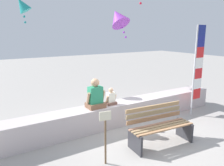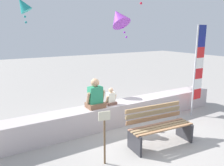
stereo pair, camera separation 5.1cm
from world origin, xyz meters
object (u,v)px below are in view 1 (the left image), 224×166
(flag_banner, at_px, (197,66))
(person_adult, at_px, (95,96))
(sign_post, at_px, (105,133))
(kite_purple, at_px, (118,17))
(kite_teal, at_px, (22,5))
(park_bench, at_px, (159,127))
(person_child, at_px, (111,98))

(flag_banner, bearing_deg, person_adult, 168.57)
(person_adult, distance_m, sign_post, 1.72)
(sign_post, bearing_deg, flag_banner, 13.58)
(flag_banner, relative_size, kite_purple, 2.31)
(person_adult, relative_size, sign_post, 0.71)
(flag_banner, xyz_separation_m, kite_teal, (-4.27, 3.63, 1.88))
(park_bench, bearing_deg, flag_banner, 20.16)
(person_adult, height_order, sign_post, person_adult)
(flag_banner, xyz_separation_m, sign_post, (-3.84, -0.93, -0.90))
(person_adult, bearing_deg, park_bench, -59.65)
(person_child, height_order, kite_teal, kite_teal)
(flag_banner, distance_m, kite_purple, 3.34)
(kite_purple, bearing_deg, person_adult, -134.96)
(person_adult, height_order, kite_teal, kite_teal)
(person_child, relative_size, sign_post, 0.43)
(person_adult, relative_size, kite_teal, 0.90)
(sign_post, bearing_deg, park_bench, 2.68)
(kite_purple, bearing_deg, person_child, -127.49)
(kite_purple, relative_size, kite_teal, 1.39)
(person_adult, distance_m, person_child, 0.50)
(park_bench, xyz_separation_m, sign_post, (-1.51, -0.07, 0.25))
(park_bench, xyz_separation_m, kite_teal, (-1.94, 4.49, 3.03))
(kite_purple, bearing_deg, kite_teal, 164.14)
(sign_post, bearing_deg, kite_purple, 53.54)
(person_child, height_order, flag_banner, flag_banner)
(park_bench, height_order, kite_purple, kite_purple)
(park_bench, height_order, kite_teal, kite_teal)
(park_bench, bearing_deg, sign_post, -177.32)
(park_bench, distance_m, person_adult, 1.82)
(person_child, xyz_separation_m, kite_teal, (-1.54, 2.98, 2.64))
(kite_teal, bearing_deg, person_child, -62.65)
(person_adult, bearing_deg, kite_purple, 45.04)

